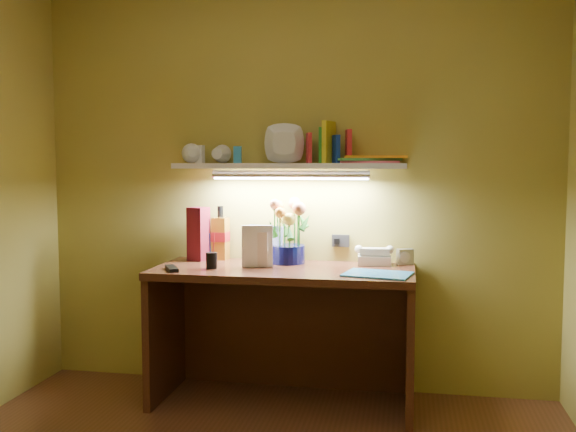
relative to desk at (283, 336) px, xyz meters
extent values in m
cube|color=#381A0F|center=(0.00, 0.00, 0.00)|extent=(1.40, 0.60, 0.75)
cube|color=#B5B6BA|center=(0.65, 0.24, 0.42)|extent=(0.10, 0.07, 0.09)
cube|color=maroon|center=(-0.54, 0.18, 0.53)|extent=(0.12, 0.12, 0.31)
cylinder|color=black|center=(-0.38, -0.09, 0.45)|extent=(0.07, 0.07, 0.15)
cube|color=black|center=(-0.57, -0.18, 0.38)|extent=(0.13, 0.17, 0.02)
cube|color=#2D8BCC|center=(0.51, -0.13, 0.38)|extent=(0.37, 0.30, 0.01)
imported|color=beige|center=(-0.23, -0.01, 0.47)|extent=(0.14, 0.02, 0.19)
imported|color=silver|center=(-0.22, -0.02, 0.49)|extent=(0.17, 0.05, 0.23)
cube|color=silver|center=(0.00, 0.18, 0.93)|extent=(1.30, 0.25, 0.03)
imported|color=silver|center=(-0.56, 0.17, 0.99)|extent=(0.15, 0.15, 0.09)
imported|color=silver|center=(-0.42, 0.18, 0.99)|extent=(0.11, 0.11, 0.10)
imported|color=silver|center=(-0.03, 0.17, 0.97)|extent=(0.26, 0.26, 0.06)
cube|color=silver|center=(-0.54, 0.22, 0.99)|extent=(0.05, 0.05, 0.10)
cube|color=#2D8BCC|center=(-0.30, 0.20, 0.99)|extent=(0.05, 0.04, 0.10)
cube|color=red|center=(0.11, 0.21, 1.02)|extent=(0.05, 0.12, 0.17)
cube|color=gold|center=(0.22, 0.21, 1.06)|extent=(0.06, 0.15, 0.23)
cube|color=#12359B|center=(0.25, 0.21, 1.02)|extent=(0.07, 0.11, 0.16)
cube|color=#20751C|center=(0.18, 0.21, 1.04)|extent=(0.03, 0.13, 0.20)
cube|color=red|center=(0.33, 0.21, 1.03)|extent=(0.05, 0.13, 0.19)
cube|color=#E95C81|center=(0.44, 0.22, 0.95)|extent=(0.35, 0.28, 0.01)
cube|color=#51B458|center=(0.43, 0.23, 0.96)|extent=(0.40, 0.34, 0.01)
cube|color=orange|center=(0.47, 0.23, 0.97)|extent=(0.36, 0.28, 0.01)
camera|label=1|loc=(0.65, -3.37, 0.94)|focal=40.00mm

